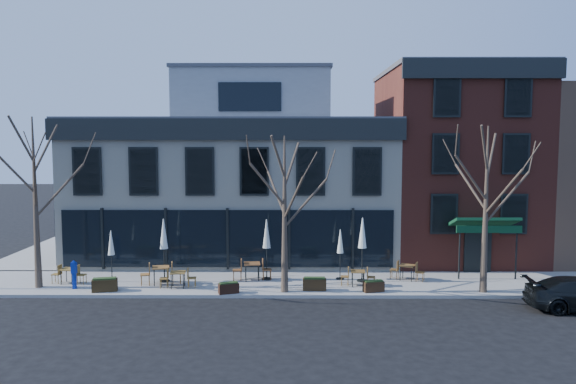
{
  "coord_description": "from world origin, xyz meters",
  "views": [
    {
      "loc": [
        3.26,
        -28.82,
        7.02
      ],
      "look_at": [
        3.13,
        2.0,
        4.14
      ],
      "focal_mm": 35.0,
      "sensor_mm": 36.0,
      "label": 1
    }
  ],
  "objects": [
    {
      "name": "sidewalk_front",
      "position": [
        3.25,
        -2.15,
        0.07
      ],
      "size": [
        33.5,
        4.7,
        0.15
      ],
      "primitive_type": "cube",
      "color": "gray",
      "rests_on": "ground"
    },
    {
      "name": "red_brick_building",
      "position": [
        13.0,
        4.98,
        5.64
      ],
      "size": [
        8.2,
        11.78,
        11.18
      ],
      "color": "maroon",
      "rests_on": "ground"
    },
    {
      "name": "umbrella_1",
      "position": [
        -2.86,
        -2.1,
        2.32
      ],
      "size": [
        0.49,
        0.49,
        3.07
      ],
      "color": "black",
      "rests_on": "sidewalk_front"
    },
    {
      "name": "umbrella_3",
      "position": [
        5.72,
        -1.62,
        1.9
      ],
      "size": [
        0.4,
        0.4,
        2.48
      ],
      "color": "black",
      "rests_on": "sidewalk_front"
    },
    {
      "name": "sidewalk_side",
      "position": [
        -11.25,
        6.0,
        0.07
      ],
      "size": [
        4.5,
        12.0,
        0.15
      ],
      "primitive_type": "cube",
      "color": "gray",
      "rests_on": "ground"
    },
    {
      "name": "tree_right",
      "position": [
        12.01,
        -3.9,
        4.02
      ],
      "size": [
        3.72,
        3.77,
        7.48
      ],
      "color": "#382B21",
      "rests_on": "sidewalk_front"
    },
    {
      "name": "umbrella_4",
      "position": [
        6.74,
        -2.05,
        2.36
      ],
      "size": [
        0.5,
        0.5,
        3.13
      ],
      "color": "black",
      "rests_on": "sidewalk_front"
    },
    {
      "name": "tree_corner",
      "position": [
        -8.49,
        -3.2,
        4.25
      ],
      "size": [
        3.93,
        3.98,
        7.92
      ],
      "color": "#382B21",
      "rests_on": "sidewalk_front"
    },
    {
      "name": "cafe_set_4",
      "position": [
        6.45,
        -2.87,
        0.6
      ],
      "size": [
        1.67,
        0.71,
        0.87
      ],
      "color": "brown",
      "rests_on": "sidewalk_front"
    },
    {
      "name": "umbrella_0",
      "position": [
        -5.4,
        -2.16,
        1.92
      ],
      "size": [
        0.4,
        0.4,
        2.51
      ],
      "color": "black",
      "rests_on": "sidewalk_front"
    },
    {
      "name": "planter_0",
      "position": [
        -5.18,
        -3.89,
        0.46
      ],
      "size": [
        1.18,
        0.67,
        0.62
      ],
      "color": "#302210",
      "rests_on": "sidewalk_front"
    },
    {
      "name": "cafe_set_0",
      "position": [
        -7.35,
        -2.51,
        0.61
      ],
      "size": [
        1.71,
        0.73,
        0.89
      ],
      "color": "brown",
      "rests_on": "sidewalk_front"
    },
    {
      "name": "ground",
      "position": [
        0.0,
        0.0,
        0.0
      ],
      "size": [
        120.0,
        120.0,
        0.0
      ],
      "primitive_type": "plane",
      "color": "black",
      "rests_on": "ground"
    },
    {
      "name": "planter_1",
      "position": [
        0.49,
        -4.2,
        0.4
      ],
      "size": [
        0.97,
        0.64,
        0.5
      ],
      "color": "black",
      "rests_on": "sidewalk_front"
    },
    {
      "name": "planter_2",
      "position": [
        4.37,
        -3.66,
        0.45
      ],
      "size": [
        1.07,
        0.44,
        0.6
      ],
      "color": "black",
      "rests_on": "sidewalk_front"
    },
    {
      "name": "cafe_set_2",
      "position": [
        -1.98,
        -3.24,
        0.62
      ],
      "size": [
        1.74,
        0.75,
        0.91
      ],
      "color": "brown",
      "rests_on": "sidewalk_front"
    },
    {
      "name": "cafe_set_3",
      "position": [
        1.38,
        -1.79,
        0.68
      ],
      "size": [
        1.99,
        0.86,
        1.03
      ],
      "color": "brown",
      "rests_on": "sidewalk_front"
    },
    {
      "name": "cafe_set_5",
      "position": [
        9.0,
        -1.74,
        0.61
      ],
      "size": [
        1.73,
        1.11,
        0.9
      ],
      "color": "brown",
      "rests_on": "sidewalk_front"
    },
    {
      "name": "cafe_set_1",
      "position": [
        -2.92,
        -2.61,
        0.68
      ],
      "size": [
        2.01,
        0.94,
        1.03
      ],
      "color": "brown",
      "rests_on": "sidewalk_front"
    },
    {
      "name": "umbrella_2",
      "position": [
        2.1,
        -1.69,
        2.27
      ],
      "size": [
        0.48,
        0.48,
        3.0
      ],
      "color": "black",
      "rests_on": "sidewalk_front"
    },
    {
      "name": "call_box",
      "position": [
        -6.74,
        -3.43,
        0.86
      ],
      "size": [
        0.27,
        0.27,
        1.34
      ],
      "color": "#0B2597",
      "rests_on": "sidewalk_front"
    },
    {
      "name": "corner_building",
      "position": [
        0.07,
        5.07,
        4.72
      ],
      "size": [
        18.39,
        10.39,
        11.1
      ],
      "color": "silver",
      "rests_on": "ground"
    },
    {
      "name": "planter_3",
      "position": [
        7.03,
        -3.9,
        0.41
      ],
      "size": [
        0.99,
        0.59,
        0.52
      ],
      "color": "black",
      "rests_on": "sidewalk_front"
    },
    {
      "name": "tree_mid",
      "position": [
        3.01,
        -3.9,
        3.79
      ],
      "size": [
        3.5,
        3.55,
        7.04
      ],
      "color": "#382B21",
      "rests_on": "sidewalk_front"
    }
  ]
}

